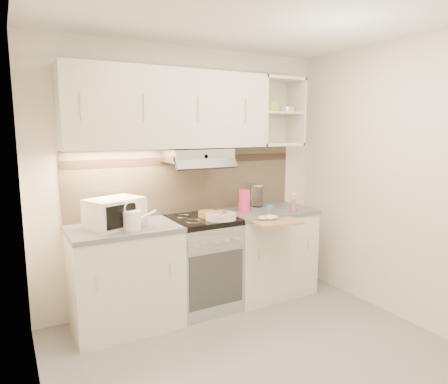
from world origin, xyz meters
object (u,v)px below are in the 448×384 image
(pink_pitcher, at_px, (244,200))
(watering_can, at_px, (133,219))
(microwave, at_px, (115,213))
(electric_range, at_px, (202,263))
(glass_jar, at_px, (257,195))
(plate_stack, at_px, (221,216))
(cutting_board, at_px, (273,221))
(spray_bottle, at_px, (294,204))

(pink_pitcher, bearing_deg, watering_can, -167.43)
(microwave, xyz_separation_m, watering_can, (0.11, -0.16, -0.04))
(electric_range, relative_size, glass_jar, 3.69)
(microwave, height_order, plate_stack, microwave)
(electric_range, bearing_deg, glass_jar, 13.50)
(watering_can, bearing_deg, cutting_board, -3.50)
(watering_can, bearing_deg, pink_pitcher, 14.66)
(watering_can, bearing_deg, glass_jar, 18.46)
(glass_jar, relative_size, spray_bottle, 1.16)
(plate_stack, xyz_separation_m, glass_jar, (0.63, 0.34, 0.10))
(pink_pitcher, bearing_deg, microwave, -175.28)
(watering_can, relative_size, plate_stack, 1.01)
(plate_stack, relative_size, spray_bottle, 1.36)
(plate_stack, bearing_deg, glass_jar, 28.14)
(spray_bottle, height_order, cutting_board, spray_bottle)
(watering_can, height_order, plate_stack, watering_can)
(electric_range, relative_size, plate_stack, 3.14)
(pink_pitcher, bearing_deg, electric_range, -171.46)
(spray_bottle, bearing_deg, glass_jar, 94.23)
(electric_range, xyz_separation_m, spray_bottle, (0.92, -0.22, 0.53))
(microwave, xyz_separation_m, plate_stack, (0.93, -0.18, -0.10))
(watering_can, distance_m, glass_jar, 1.48)
(electric_range, relative_size, cutting_board, 2.06)
(cutting_board, bearing_deg, microwave, 169.96)
(glass_jar, xyz_separation_m, spray_bottle, (0.17, -0.40, -0.04))
(watering_can, xyz_separation_m, plate_stack, (0.82, -0.01, -0.06))
(microwave, xyz_separation_m, spray_bottle, (1.73, -0.24, -0.04))
(spray_bottle, bearing_deg, electric_range, 147.18)
(pink_pitcher, height_order, spray_bottle, pink_pitcher)
(glass_jar, bearing_deg, watering_can, -167.44)
(spray_bottle, bearing_deg, microwave, 152.74)
(electric_range, bearing_deg, pink_pitcher, 4.72)
(watering_can, height_order, glass_jar, watering_can)
(plate_stack, bearing_deg, pink_pitcher, 27.51)
(pink_pitcher, bearing_deg, spray_bottle, -27.99)
(watering_can, distance_m, cutting_board, 1.30)
(microwave, bearing_deg, spray_bottle, -29.20)
(spray_bottle, bearing_deg, plate_stack, 156.13)
(electric_range, height_order, microwave, microwave)
(glass_jar, bearing_deg, pink_pitcher, -150.90)
(glass_jar, distance_m, cutting_board, 0.58)
(microwave, distance_m, pink_pitcher, 1.31)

